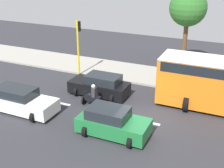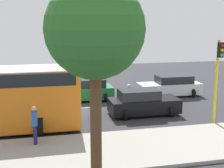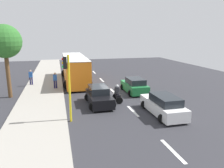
% 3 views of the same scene
% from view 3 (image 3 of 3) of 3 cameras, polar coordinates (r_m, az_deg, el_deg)
% --- Properties ---
extents(ground_plane, '(40.00, 60.00, 0.10)m').
position_cam_3_polar(ground_plane, '(22.36, 0.36, -2.14)').
color(ground_plane, '#2D2D33').
extents(sidewalk, '(4.00, 60.00, 0.15)m').
position_cam_3_polar(sidewalk, '(21.71, -17.85, -2.90)').
color(sidewalk, '#9E998E').
rests_on(sidewalk, ground).
extents(lane_stripe_far_north, '(0.20, 2.40, 0.01)m').
position_cam_3_polar(lane_stripe_far_north, '(33.83, -4.75, 3.11)').
color(lane_stripe_far_north, white).
rests_on(lane_stripe_far_north, ground).
extents(lane_stripe_north, '(0.20, 2.40, 0.01)m').
position_cam_3_polar(lane_stripe_north, '(28.04, -2.72, 1.08)').
color(lane_stripe_north, white).
rests_on(lane_stripe_north, ground).
extents(lane_stripe_mid, '(0.20, 2.40, 0.01)m').
position_cam_3_polar(lane_stripe_mid, '(22.34, 0.36, -2.00)').
color(lane_stripe_mid, white).
rests_on(lane_stripe_mid, ground).
extents(lane_stripe_south, '(0.20, 2.40, 0.01)m').
position_cam_3_polar(lane_stripe_south, '(16.87, 5.52, -7.11)').
color(lane_stripe_south, white).
rests_on(lane_stripe_south, ground).
extents(lane_stripe_far_south, '(0.20, 2.40, 0.01)m').
position_cam_3_polar(lane_stripe_far_south, '(11.91, 15.65, -16.56)').
color(lane_stripe_far_south, white).
rests_on(lane_stripe_far_south, ground).
extents(car_black, '(2.15, 4.09, 1.52)m').
position_cam_3_polar(car_black, '(18.20, -3.45, -3.23)').
color(car_black, black).
rests_on(car_black, ground).
extents(car_green, '(2.19, 3.85, 1.52)m').
position_cam_3_polar(car_green, '(21.88, 5.94, -0.49)').
color(car_green, '#1E7238').
rests_on(car_green, ground).
extents(car_white, '(2.15, 4.60, 1.52)m').
position_cam_3_polar(car_white, '(16.32, 13.31, -5.48)').
color(car_white, white).
rests_on(car_white, ground).
extents(city_bus, '(3.20, 11.00, 3.16)m').
position_cam_3_polar(city_bus, '(26.96, -9.79, 4.40)').
color(city_bus, orange).
rests_on(city_bus, ground).
extents(motorcycle, '(0.60, 1.30, 1.53)m').
position_cam_3_polar(motorcycle, '(18.87, 1.42, -2.83)').
color(motorcycle, black).
rests_on(motorcycle, ground).
extents(pedestrian_near_signal, '(0.40, 0.24, 1.69)m').
position_cam_3_polar(pedestrian_near_signal, '(26.28, -20.56, 1.79)').
color(pedestrian_near_signal, '#1E1E4C').
rests_on(pedestrian_near_signal, sidewalk).
extents(pedestrian_by_tree, '(0.40, 0.24, 1.69)m').
position_cam_3_polar(pedestrian_by_tree, '(23.75, -14.72, 1.08)').
color(pedestrian_by_tree, '#1E1E4C').
rests_on(pedestrian_by_tree, sidewalk).
extents(traffic_light_corner, '(0.49, 0.24, 4.50)m').
position_cam_3_polar(traffic_light_corner, '(14.34, -11.59, 1.24)').
color(traffic_light_corner, yellow).
rests_on(traffic_light_corner, ground).
extents(street_tree_south, '(2.99, 2.99, 6.66)m').
position_cam_3_polar(street_tree_south, '(21.75, -26.41, 9.87)').
color(street_tree_south, brown).
rests_on(street_tree_south, ground).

